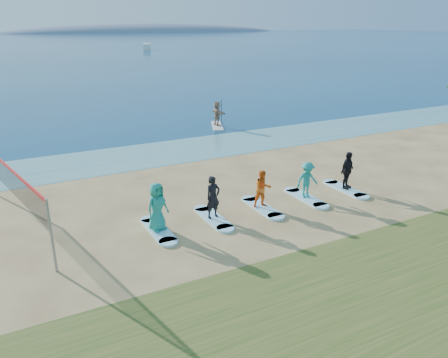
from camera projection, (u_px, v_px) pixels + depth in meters
name	position (u px, v px, depth m)	size (l,w,h in m)	color
ground	(263.00, 216.00, 17.85)	(600.00, 600.00, 0.00)	tan
shallow_water	(171.00, 152.00, 26.59)	(600.00, 600.00, 0.00)	teal
ocean	(15.00, 44.00, 151.08)	(600.00, 600.00, 0.00)	navy
island_ridge	(149.00, 32.00, 309.07)	(220.00, 56.00, 18.00)	slate
volleyball_net	(8.00, 178.00, 16.53)	(1.91, 8.90, 2.50)	gray
paddleboard	(217.00, 126.00, 32.85)	(0.70, 3.00, 0.12)	silver
paddleboarder	(217.00, 113.00, 32.52)	(1.66, 0.53, 1.79)	tan
boat_offshore_b	(147.00, 50.00, 119.29)	(1.84, 6.19, 1.65)	silver
surfboard_0	(158.00, 230.00, 16.54)	(0.70, 2.20, 0.09)	#A4E5FF
student_0	(157.00, 207.00, 16.20)	(0.91, 0.59, 1.86)	teal
surfboard_1	(213.00, 218.00, 17.55)	(0.70, 2.20, 0.09)	#A4E5FF
student_1	(213.00, 197.00, 17.24)	(0.63, 0.41, 1.73)	black
surfboard_2	(262.00, 207.00, 18.56)	(0.70, 2.20, 0.09)	#A4E5FF
student_2	(263.00, 189.00, 18.27)	(0.78, 0.61, 1.60)	orange
surfboard_3	(306.00, 198.00, 19.57)	(0.70, 2.20, 0.09)	#A4E5FF
student_3	(307.00, 180.00, 19.28)	(1.05, 0.61, 1.63)	teal
surfboard_4	(345.00, 189.00, 20.58)	(0.70, 2.20, 0.09)	#A4E5FF
student_4	(347.00, 170.00, 20.26)	(1.04, 0.43, 1.78)	black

